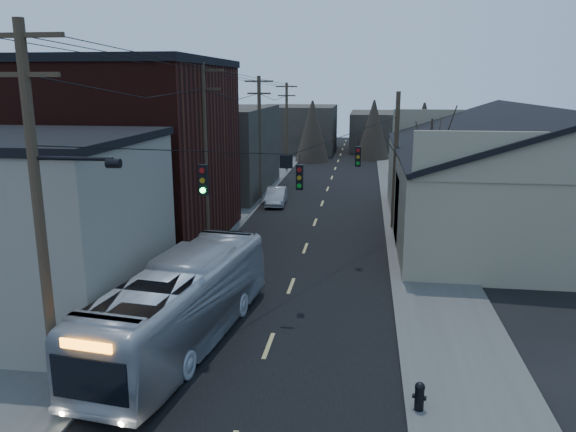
% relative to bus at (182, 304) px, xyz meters
% --- Properties ---
extents(road_surface, '(9.00, 110.00, 0.02)m').
position_rel_bus_xyz_m(road_surface, '(3.00, 22.30, -1.52)').
color(road_surface, black).
rests_on(road_surface, ground).
extents(sidewalk_left, '(4.00, 110.00, 0.12)m').
position_rel_bus_xyz_m(sidewalk_left, '(-3.50, 22.30, -1.47)').
color(sidewalk_left, '#474744').
rests_on(sidewalk_left, ground).
extents(sidewalk_right, '(4.00, 110.00, 0.12)m').
position_rel_bus_xyz_m(sidewalk_right, '(9.50, 22.30, -1.47)').
color(sidewalk_right, '#474744').
rests_on(sidewalk_right, ground).
extents(building_clapboard, '(8.00, 8.00, 7.00)m').
position_rel_bus_xyz_m(building_clapboard, '(-6.00, 1.30, 1.97)').
color(building_clapboard, gray).
rests_on(building_clapboard, ground).
extents(building_brick, '(10.00, 12.00, 10.00)m').
position_rel_bus_xyz_m(building_brick, '(-7.00, 12.30, 3.47)').
color(building_brick, black).
rests_on(building_brick, ground).
extents(building_left_far, '(9.00, 14.00, 7.00)m').
position_rel_bus_xyz_m(building_left_far, '(-6.50, 28.30, 1.97)').
color(building_left_far, '#2F2B25').
rests_on(building_left_far, ground).
extents(warehouse, '(16.16, 20.60, 7.73)m').
position_rel_bus_xyz_m(warehouse, '(16.00, 17.30, 1.17)').
color(warehouse, gray).
rests_on(warehouse, ground).
extents(building_far_left, '(10.00, 12.00, 6.00)m').
position_rel_bus_xyz_m(building_far_left, '(-3.00, 57.30, 1.47)').
color(building_far_left, '#2F2B25').
rests_on(building_far_left, ground).
extents(building_far_right, '(12.00, 14.00, 5.00)m').
position_rel_bus_xyz_m(building_far_right, '(10.00, 62.30, 0.97)').
color(building_far_right, '#2F2B25').
rests_on(building_far_right, ground).
extents(bare_tree, '(0.40, 0.40, 7.20)m').
position_rel_bus_xyz_m(bare_tree, '(9.50, 12.30, 2.07)').
color(bare_tree, black).
rests_on(bare_tree, ground).
extents(utility_lines, '(11.24, 45.28, 10.50)m').
position_rel_bus_xyz_m(utility_lines, '(-0.11, 16.44, 3.43)').
color(utility_lines, '#382B1E').
rests_on(utility_lines, ground).
extents(bus, '(3.92, 11.19, 3.05)m').
position_rel_bus_xyz_m(bus, '(0.00, 0.00, 0.00)').
color(bus, '#A8ACB4').
rests_on(bus, ground).
extents(parked_car, '(1.64, 4.06, 1.31)m').
position_rel_bus_xyz_m(parked_car, '(-0.41, 23.38, -0.87)').
color(parked_car, '#9B9EA2').
rests_on(parked_car, ground).
extents(fire_hydrant, '(0.41, 0.29, 0.83)m').
position_rel_bus_xyz_m(fire_hydrant, '(7.86, -3.19, -0.96)').
color(fire_hydrant, black).
rests_on(fire_hydrant, sidewalk_right).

